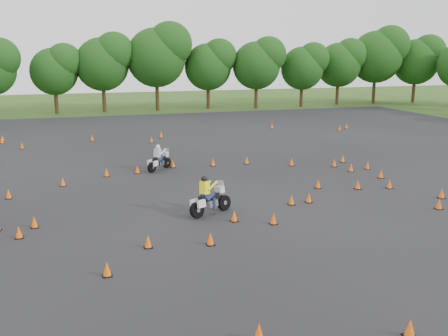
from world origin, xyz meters
The scene contains 6 objects.
ground centered at (0.00, 0.00, 0.00)m, with size 140.00×140.00×0.00m, color #2D5119.
asphalt_pad centered at (0.00, 6.00, 0.01)m, with size 62.00×62.00×0.00m, color black.
treeline centered at (1.20, 35.35, 4.64)m, with size 87.03×32.19×10.83m.
traffic_cones centered at (-0.51, 5.57, 0.23)m, with size 36.40×33.21×0.45m.
rider_yellow centered at (-1.58, 0.64, 0.87)m, with size 2.23×0.69×1.72m, color #FBF016, non-canonical shape.
rider_white centered at (-2.34, 9.54, 0.79)m, with size 2.02×0.62×1.56m, color beige, non-canonical shape.
Camera 1 is at (-7.05, -19.21, 6.85)m, focal length 40.00 mm.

